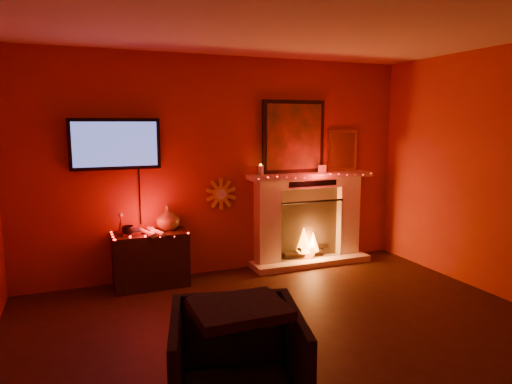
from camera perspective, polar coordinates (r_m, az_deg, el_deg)
room at (r=3.46m, az=8.84°, el=-0.41°), size 5.00×5.00×5.00m
fireplace at (r=6.17m, az=6.50°, el=-2.28°), size 1.72×0.40×2.18m
tv at (r=5.41m, az=-17.17°, el=5.72°), size 1.00×0.07×1.24m
sunburst_clock at (r=5.74m, az=-4.40°, el=-0.27°), size 0.40×0.03×0.40m
console_table at (r=5.47m, az=-12.89°, el=-7.64°), size 0.84×0.50×0.93m
armchair at (r=3.05m, az=-2.39°, el=-21.13°), size 0.98×1.00×0.75m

